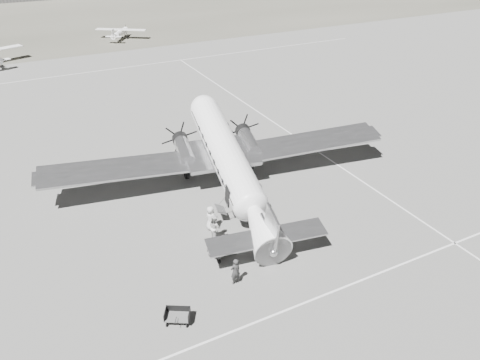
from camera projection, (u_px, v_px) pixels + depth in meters
name	position (u px, v px, depth m)	size (l,w,h in m)	color
ground	(218.00, 193.00, 39.12)	(260.00, 260.00, 0.00)	slate
taxi_line_near	(315.00, 299.00, 28.30)	(60.00, 0.15, 0.01)	silver
taxi_line_right	(334.00, 162.00, 43.90)	(0.15, 80.00, 0.01)	silver
taxi_line_horizon	(105.00, 70.00, 70.03)	(90.00, 0.15, 0.01)	silver
grass_infield	(52.00, 11.00, 112.53)	(260.00, 90.00, 0.01)	#615E51
dc3_airliner	(229.00, 162.00, 37.73)	(30.10, 20.88, 5.73)	#BBBBBE
light_plane_right	(121.00, 34.00, 86.98)	(9.57, 7.76, 1.99)	white
baggage_cart_near	(223.00, 249.00, 31.63)	(1.93, 1.37, 1.09)	#525252
baggage_cart_far	(177.00, 317.00, 26.48)	(1.49, 1.05, 0.84)	#525252
ground_crew	(235.00, 271.00, 29.07)	(0.68, 0.45, 1.87)	#313131
ramp_agent	(215.00, 227.00, 33.09)	(0.96, 0.75, 1.97)	silver
passenger	(211.00, 218.00, 34.09)	(0.95, 0.62, 1.94)	silver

